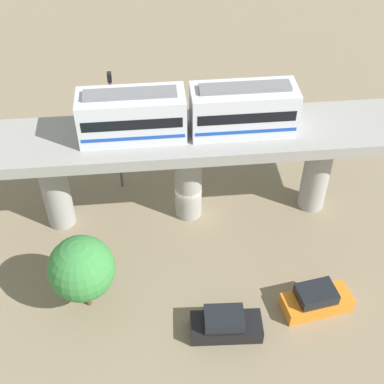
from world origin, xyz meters
TOP-DOWN VIEW (x-y plane):
  - ground_plane at (0.00, 0.00)m, footprint 120.00×120.00m
  - viaduct at (0.00, 0.00)m, footprint 5.20×28.00m
  - train at (0.00, -0.02)m, footprint 2.64×13.55m
  - parked_car_orange at (-9.01, -7.01)m, footprint 2.45×4.44m
  - parked_car_black at (-10.20, -1.24)m, footprint 2.03×4.29m
  - tree_near_viaduct at (9.66, -8.89)m, footprint 2.45×2.45m
  - tree_mid_lot at (-7.36, 6.89)m, footprint 3.93×3.93m
  - signal_post at (3.40, 4.82)m, footprint 0.44×0.28m

SIDE VIEW (x-z plane):
  - ground_plane at x=0.00m, z-range 0.00..0.00m
  - parked_car_orange at x=-9.01m, z-range -0.14..1.62m
  - parked_car_black at x=-10.20m, z-range -0.14..1.62m
  - tree_near_viaduct at x=9.66m, z-range 0.95..5.38m
  - tree_mid_lot at x=-7.36m, z-range 0.72..6.11m
  - signal_post at x=3.40m, z-range 0.52..10.38m
  - viaduct at x=0.00m, z-range 1.87..9.13m
  - train at x=0.00m, z-range 7.17..10.41m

